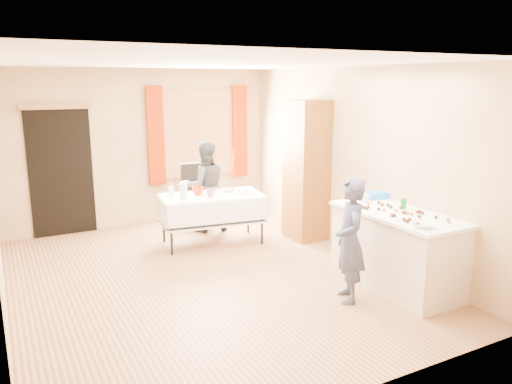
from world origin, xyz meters
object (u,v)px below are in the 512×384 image
party_table (212,215)px  girl (350,241)px  counter (396,249)px  cabinet (306,170)px  woman (205,186)px  chair (197,207)px

party_table → girl: bearing=-70.2°
party_table → girl: girl is taller
party_table → girl: 2.62m
counter → girl: girl is taller
cabinet → woman: size_ratio=1.45×
cabinet → girl: 2.33m
counter → woman: 3.37m
counter → party_table: counter is taller
chair → girl: 3.60m
party_table → cabinet: bearing=-8.7°
counter → chair: 3.69m
party_table → chair: 1.03m
cabinet → girl: bearing=-111.5°
counter → party_table: bearing=117.4°
counter → woman: woman is taller
girl → woman: 3.24m
counter → woman: bearing=109.6°
girl → woman: (-0.38, 3.21, 0.04)m
party_table → woman: woman is taller
counter → girl: bearing=-176.0°
woman → counter: bearing=119.3°
cabinet → girl: (-0.85, -2.14, -0.37)m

